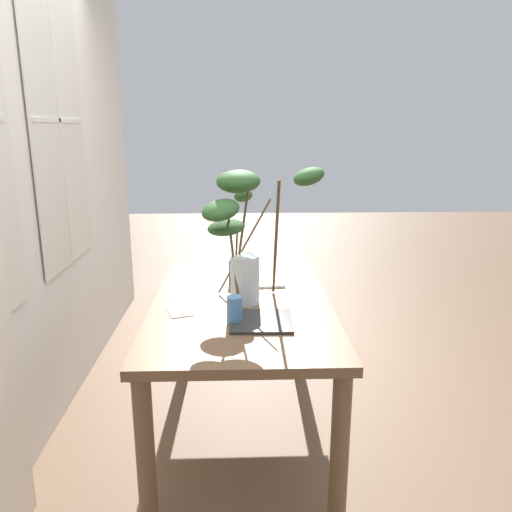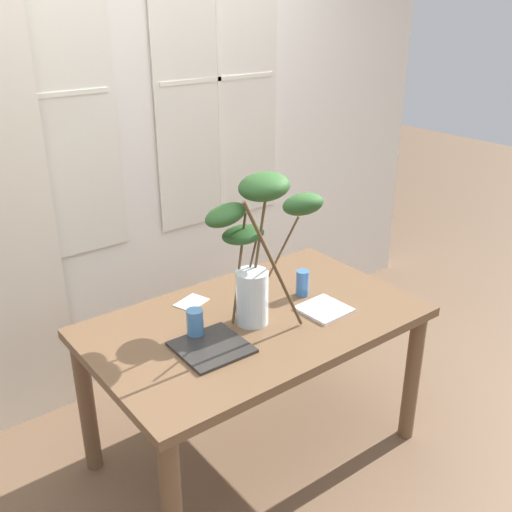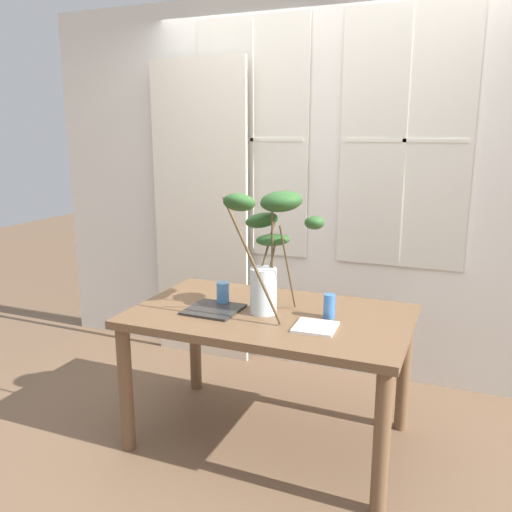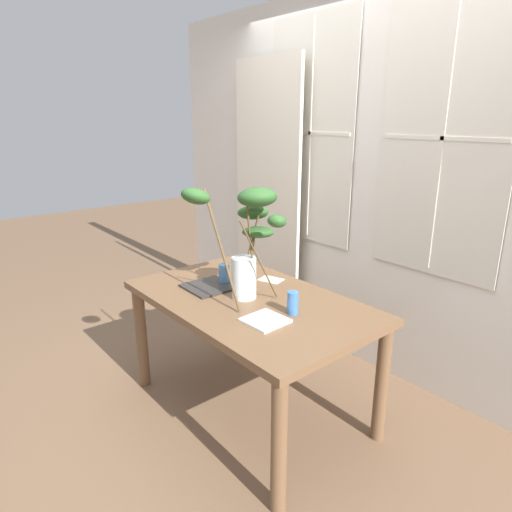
{
  "view_description": "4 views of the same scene",
  "coord_description": "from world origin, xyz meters",
  "px_view_note": "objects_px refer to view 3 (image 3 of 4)",
  "views": [
    {
      "loc": [
        -2.39,
        0.01,
        1.62
      ],
      "look_at": [
        -0.08,
        -0.07,
        1.01
      ],
      "focal_mm": 34.71,
      "sensor_mm": 36.0,
      "label": 1
    },
    {
      "loc": [
        -1.41,
        -1.83,
        2.08
      ],
      "look_at": [
        -0.01,
        -0.02,
        1.07
      ],
      "focal_mm": 41.45,
      "sensor_mm": 36.0,
      "label": 2
    },
    {
      "loc": [
        0.97,
        -2.56,
        1.7
      ],
      "look_at": [
        -0.07,
        -0.02,
        1.06
      ],
      "focal_mm": 37.43,
      "sensor_mm": 36.0,
      "label": 3
    },
    {
      "loc": [
        1.9,
        -1.54,
        1.78
      ],
      "look_at": [
        0.02,
        0.03,
        1.01
      ],
      "focal_mm": 31.64,
      "sensor_mm": 36.0,
      "label": 4
    }
  ],
  "objects_px": {
    "dining_table": "(270,331)",
    "vase_with_branches": "(269,242)",
    "plate_square_left": "(214,309)",
    "drinking_glass_blue_left": "(223,293)",
    "plate_square_right": "(315,327)",
    "drinking_glass_blue_right": "(329,306)"
  },
  "relations": [
    {
      "from": "dining_table",
      "to": "plate_square_right",
      "type": "xyz_separation_m",
      "value": [
        0.29,
        -0.14,
        0.11
      ]
    },
    {
      "from": "dining_table",
      "to": "drinking_glass_blue_right",
      "type": "bearing_deg",
      "value": 6.99
    },
    {
      "from": "dining_table",
      "to": "plate_square_right",
      "type": "height_order",
      "value": "plate_square_right"
    },
    {
      "from": "plate_square_left",
      "to": "vase_with_branches",
      "type": "bearing_deg",
      "value": 14.22
    },
    {
      "from": "drinking_glass_blue_left",
      "to": "drinking_glass_blue_right",
      "type": "distance_m",
      "value": 0.61
    },
    {
      "from": "dining_table",
      "to": "drinking_glass_blue_right",
      "type": "relative_size",
      "value": 11.6
    },
    {
      "from": "plate_square_right",
      "to": "vase_with_branches",
      "type": "bearing_deg",
      "value": 157.45
    },
    {
      "from": "vase_with_branches",
      "to": "plate_square_left",
      "type": "height_order",
      "value": "vase_with_branches"
    },
    {
      "from": "drinking_glass_blue_right",
      "to": "plate_square_left",
      "type": "xyz_separation_m",
      "value": [
        -0.61,
        -0.13,
        -0.06
      ]
    },
    {
      "from": "plate_square_left",
      "to": "drinking_glass_blue_left",
      "type": "bearing_deg",
      "value": 90.44
    },
    {
      "from": "vase_with_branches",
      "to": "drinking_glass_blue_right",
      "type": "relative_size",
      "value": 5.45
    },
    {
      "from": "dining_table",
      "to": "drinking_glass_blue_right",
      "type": "distance_m",
      "value": 0.36
    },
    {
      "from": "vase_with_branches",
      "to": "plate_square_right",
      "type": "relative_size",
      "value": 3.43
    },
    {
      "from": "drinking_glass_blue_left",
      "to": "plate_square_left",
      "type": "bearing_deg",
      "value": -89.56
    },
    {
      "from": "drinking_glass_blue_right",
      "to": "plate_square_right",
      "type": "distance_m",
      "value": 0.19
    },
    {
      "from": "drinking_glass_blue_left",
      "to": "plate_square_left",
      "type": "xyz_separation_m",
      "value": [
        0.0,
        -0.12,
        -0.06
      ]
    },
    {
      "from": "dining_table",
      "to": "vase_with_branches",
      "type": "xyz_separation_m",
      "value": [
        -0.0,
        -0.01,
        0.49
      ]
    },
    {
      "from": "drinking_glass_blue_left",
      "to": "plate_square_right",
      "type": "bearing_deg",
      "value": -16.13
    },
    {
      "from": "vase_with_branches",
      "to": "plate_square_right",
      "type": "height_order",
      "value": "vase_with_branches"
    },
    {
      "from": "plate_square_left",
      "to": "drinking_glass_blue_right",
      "type": "bearing_deg",
      "value": 11.78
    },
    {
      "from": "vase_with_branches",
      "to": "plate_square_right",
      "type": "xyz_separation_m",
      "value": [
        0.3,
        -0.12,
        -0.38
      ]
    },
    {
      "from": "drinking_glass_blue_right",
      "to": "plate_square_right",
      "type": "bearing_deg",
      "value": -97.33
    }
  ]
}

